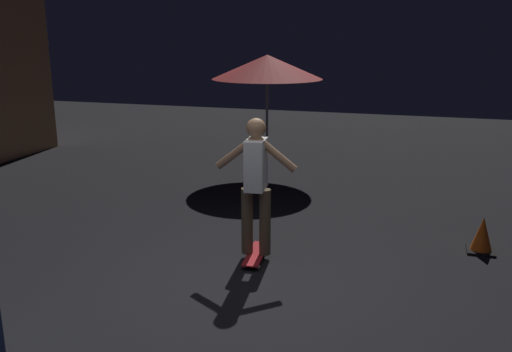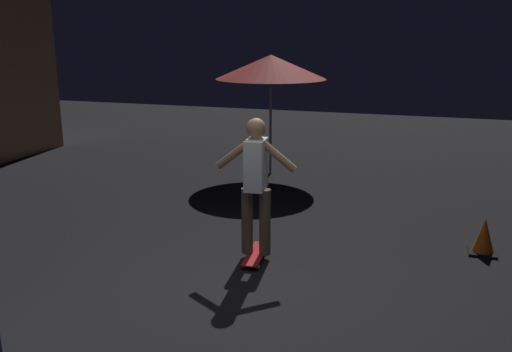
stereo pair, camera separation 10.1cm
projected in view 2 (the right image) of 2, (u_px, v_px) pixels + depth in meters
The scene contains 5 objects.
ground_plane at pixel (240, 297), 5.68m from camera, with size 28.00×28.00×0.00m, color black.
patio_umbrella at pixel (271, 67), 10.17m from camera, with size 2.10×2.10×2.30m.
skateboard_ridden at pixel (256, 254), 6.65m from camera, with size 0.80×0.28×0.07m.
skater at pixel (256, 177), 6.40m from camera, with size 0.40×0.99×1.67m.
traffic_cone at pixel (484, 237), 6.77m from camera, with size 0.34×0.34×0.46m.
Camera 2 is at (-4.86, -1.77, 2.68)m, focal length 37.96 mm.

